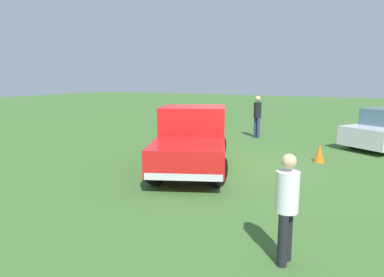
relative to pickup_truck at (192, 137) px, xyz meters
The scene contains 5 objects.
ground_plane 1.41m from the pickup_truck, 58.29° to the right, with size 80.00×80.00×0.00m, color #3D662D.
pickup_truck is the anchor object (origin of this frame).
person_bystander 5.33m from the pickup_truck, 138.26° to the right, with size 0.35×0.35×1.60m.
person_visitor 5.82m from the pickup_truck, ahead, with size 0.44×0.44×1.83m.
traffic_cone 4.08m from the pickup_truck, 51.99° to the right, with size 0.32×0.32×0.55m, color orange.
Camera 1 is at (-9.14, -3.56, 2.61)m, focal length 32.08 mm.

